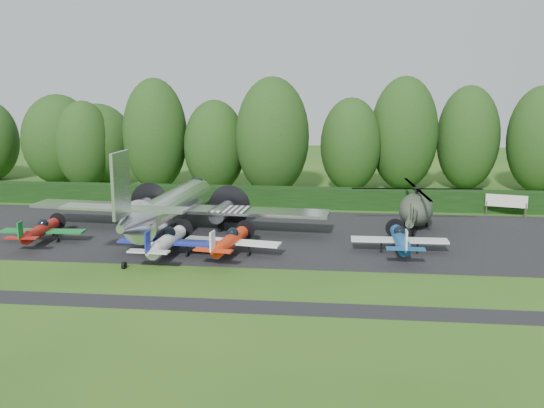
# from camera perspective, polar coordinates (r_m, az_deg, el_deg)

# --- Properties ---
(ground) EXTENTS (160.00, 160.00, 0.00)m
(ground) POSITION_cam_1_polar(r_m,az_deg,el_deg) (40.51, -8.70, -6.21)
(ground) COLOR #245217
(ground) RESTS_ON ground
(apron) EXTENTS (70.00, 18.00, 0.01)m
(apron) POSITION_cam_1_polar(r_m,az_deg,el_deg) (49.86, -5.76, -2.75)
(apron) COLOR black
(apron) RESTS_ON ground
(taxiway_verge) EXTENTS (70.00, 2.00, 0.00)m
(taxiway_verge) POSITION_cam_1_polar(r_m,az_deg,el_deg) (35.08, -11.23, -9.14)
(taxiway_verge) COLOR black
(taxiway_verge) RESTS_ON ground
(hedgerow) EXTENTS (90.00, 1.60, 2.00)m
(hedgerow) POSITION_cam_1_polar(r_m,az_deg,el_deg) (60.39, -3.61, -0.20)
(hedgerow) COLOR black
(hedgerow) RESTS_ON ground
(transport_plane) EXTENTS (25.20, 19.32, 8.07)m
(transport_plane) POSITION_cam_1_polar(r_m,az_deg,el_deg) (49.38, -9.49, -0.32)
(transport_plane) COLOR silver
(transport_plane) RESTS_ON ground
(light_plane_red) EXTENTS (6.45, 6.78, 2.48)m
(light_plane_red) POSITION_cam_1_polar(r_m,az_deg,el_deg) (49.56, -20.96, -2.33)
(light_plane_red) COLOR #9A140E
(light_plane_red) RESTS_ON ground
(light_plane_white) EXTENTS (7.34, 7.72, 2.82)m
(light_plane_white) POSITION_cam_1_polar(r_m,az_deg,el_deg) (43.28, -9.87, -3.48)
(light_plane_white) COLOR silver
(light_plane_white) RESTS_ON ground
(light_plane_orange) EXTENTS (7.00, 7.36, 2.69)m
(light_plane_orange) POSITION_cam_1_polar(r_m,az_deg,el_deg) (43.01, -3.97, -3.50)
(light_plane_orange) COLOR red
(light_plane_orange) RESTS_ON ground
(light_plane_blue) EXTENTS (6.93, 7.29, 2.66)m
(light_plane_blue) POSITION_cam_1_polar(r_m,az_deg,el_deg) (44.36, 11.96, -3.27)
(light_plane_blue) COLOR navy
(light_plane_blue) RESTS_ON ground
(helicopter) EXTENTS (10.86, 12.71, 3.50)m
(helicopter) POSITION_cam_1_polar(r_m,az_deg,el_deg) (52.22, 13.42, -0.25)
(helicopter) COLOR #363E2F
(helicopter) RESTS_ON ground
(sign_board) EXTENTS (3.61, 0.14, 2.03)m
(sign_board) POSITION_cam_1_polar(r_m,az_deg,el_deg) (59.39, 21.20, 0.18)
(sign_board) COLOR #3F3326
(sign_board) RESTS_ON ground
(tree_0) EXTENTS (6.98, 6.98, 11.81)m
(tree_0) POSITION_cam_1_polar(r_m,az_deg,el_deg) (72.55, 17.96, 5.94)
(tree_0) COLOR black
(tree_0) RESTS_ON ground
(tree_1) EXTENTS (7.20, 7.20, 11.81)m
(tree_1) POSITION_cam_1_polar(r_m,az_deg,el_deg) (73.10, 23.97, 5.55)
(tree_1) COLOR black
(tree_1) RESTS_ON ground
(tree_2) EXTENTS (7.56, 7.56, 12.82)m
(tree_2) POSITION_cam_1_polar(r_m,az_deg,el_deg) (70.27, 12.32, 6.48)
(tree_2) COLOR black
(tree_2) RESTS_ON ground
(tree_3) EXTENTS (8.55, 8.55, 10.74)m
(tree_3) POSITION_cam_1_polar(r_m,az_deg,el_deg) (76.76, -19.42, 5.72)
(tree_3) COLOR black
(tree_3) RESTS_ON ground
(tree_4) EXTENTS (6.41, 6.41, 10.07)m
(tree_4) POSITION_cam_1_polar(r_m,az_deg,el_deg) (73.24, -17.29, 5.34)
(tree_4) COLOR black
(tree_4) RESTS_ON ground
(tree_6) EXTENTS (7.14, 7.14, 12.61)m
(tree_6) POSITION_cam_1_polar(r_m,az_deg,el_deg) (69.50, -10.94, 6.40)
(tree_6) COLOR black
(tree_6) RESTS_ON ground
(tree_8) EXTENTS (6.86, 6.86, 10.24)m
(tree_8) POSITION_cam_1_polar(r_m,az_deg,el_deg) (67.80, -5.40, 5.43)
(tree_8) COLOR black
(tree_8) RESTS_ON ground
(tree_9) EXTENTS (6.76, 6.76, 10.49)m
(tree_9) POSITION_cam_1_polar(r_m,az_deg,el_deg) (68.29, 7.43, 5.53)
(tree_9) COLOR black
(tree_9) RESTS_ON ground
(tree_11) EXTENTS (7.91, 7.91, 12.74)m
(tree_11) POSITION_cam_1_polar(r_m,az_deg,el_deg) (65.34, 0.03, 6.35)
(tree_11) COLOR black
(tree_11) RESTS_ON ground
(tree_12) EXTENTS (8.59, 8.59, 9.66)m
(tree_12) POSITION_cam_1_polar(r_m,az_deg,el_deg) (75.29, -16.04, 5.41)
(tree_12) COLOR black
(tree_12) RESTS_ON ground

